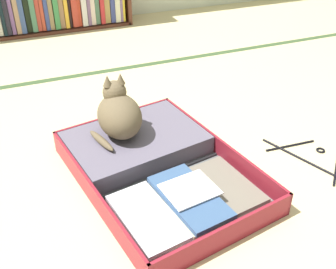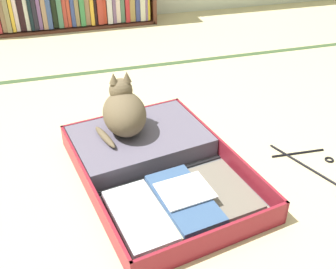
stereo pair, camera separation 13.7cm
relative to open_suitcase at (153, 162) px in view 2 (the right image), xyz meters
name	(u,v)px [view 2 (the right image)]	position (x,y,z in m)	size (l,w,h in m)	color
ground_plane	(140,203)	(-0.10, -0.19, -0.04)	(10.00, 10.00, 0.00)	#CDBE8C
tatami_border	(97,72)	(-0.10, 1.11, -0.04)	(4.80, 0.05, 0.00)	#364F2C
open_suitcase	(153,162)	(0.00, 0.00, 0.00)	(0.77, 0.98, 0.11)	maroon
black_cat	(124,111)	(-0.08, 0.20, 0.16)	(0.24, 0.27, 0.27)	brown
clothes_hanger	(318,166)	(0.71, -0.18, -0.04)	(0.31, 0.45, 0.01)	black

